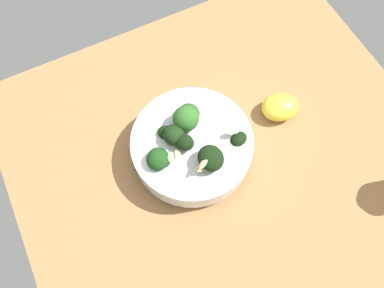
% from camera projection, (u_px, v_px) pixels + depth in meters
% --- Properties ---
extents(ground_plane, '(0.68, 0.68, 0.03)m').
position_uv_depth(ground_plane, '(234.00, 175.00, 0.62)').
color(ground_plane, '#996D42').
extents(bowl_of_broccoli, '(0.19, 0.19, 0.09)m').
position_uv_depth(bowl_of_broccoli, '(191.00, 145.00, 0.59)').
color(bowl_of_broccoli, white).
rests_on(bowl_of_broccoli, ground_plane).
extents(lemon_wedge, '(0.07, 0.06, 0.04)m').
position_uv_depth(lemon_wedge, '(280.00, 107.00, 0.63)').
color(lemon_wedge, yellow).
rests_on(lemon_wedge, ground_plane).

